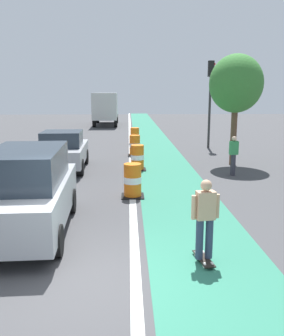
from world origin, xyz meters
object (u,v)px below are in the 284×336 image
at_px(traffic_barrel_front, 133,181).
at_px(delivery_truck_down_block, 106,107).
at_px(parked_suv_nearest, 28,191).
at_px(street_tree_sidewalk, 236,84).
at_px(pedestrian_crossing, 234,154).
at_px(traffic_barrel_back, 135,146).
at_px(skateboarder_on_lane, 205,218).
at_px(traffic_light_corner, 210,89).
at_px(parked_sedan_second, 63,151).
at_px(traffic_barrel_mid, 137,158).
at_px(traffic_barrel_far, 135,136).

distance_m(traffic_barrel_front, delivery_truck_down_block, 26.45).
xyz_separation_m(parked_suv_nearest, street_tree_sidewalk, (7.24, 8.25, 2.63)).
bearing_deg(pedestrian_crossing, traffic_barrel_back, 128.49).
xyz_separation_m(skateboarder_on_lane, traffic_barrel_front, (-1.37, 4.73, -0.38)).
xyz_separation_m(traffic_barrel_back, traffic_light_corner, (4.50, 2.56, 2.97)).
height_order(traffic_barrel_back, delivery_truck_down_block, delivery_truck_down_block).
distance_m(parked_sedan_second, traffic_barrel_front, 5.27).
bearing_deg(traffic_barrel_front, skateboarder_on_lane, -73.86).
distance_m(traffic_barrel_mid, delivery_truck_down_block, 22.31).
relative_size(traffic_barrel_mid, delivery_truck_down_block, 0.14).
height_order(parked_sedan_second, street_tree_sidewalk, street_tree_sidewalk).
xyz_separation_m(traffic_barrel_far, pedestrian_crossing, (3.83, -9.03, 0.33)).
bearing_deg(parked_suv_nearest, traffic_barrel_front, 49.83).
relative_size(traffic_barrel_mid, traffic_light_corner, 0.21).
distance_m(traffic_barrel_mid, pedestrian_crossing, 4.05).
distance_m(skateboarder_on_lane, pedestrian_crossing, 8.18).
height_order(traffic_barrel_far, street_tree_sidewalk, street_tree_sidewalk).
height_order(parked_suv_nearest, street_tree_sidewalk, street_tree_sidewalk).
distance_m(skateboarder_on_lane, street_tree_sidewalk, 10.89).
bearing_deg(traffic_barrel_front, traffic_barrel_far, 88.71).
distance_m(parked_sedan_second, traffic_barrel_far, 8.32).
relative_size(parked_sedan_second, traffic_barrel_mid, 3.81).
bearing_deg(traffic_barrel_mid, parked_suv_nearest, -111.12).
bearing_deg(traffic_light_corner, traffic_barrel_mid, -125.46).
bearing_deg(delivery_truck_down_block, traffic_barrel_mid, -83.13).
bearing_deg(traffic_barrel_back, street_tree_sidewalk, -30.21).
xyz_separation_m(traffic_barrel_mid, delivery_truck_down_block, (-2.67, 22.11, 1.31)).
bearing_deg(parked_suv_nearest, street_tree_sidewalk, 48.72).
xyz_separation_m(traffic_barrel_front, traffic_barrel_back, (0.20, 7.89, 0.00)).
bearing_deg(street_tree_sidewalk, traffic_barrel_front, -131.89).
bearing_deg(traffic_barrel_mid, traffic_light_corner, 54.54).
bearing_deg(traffic_barrel_mid, traffic_barrel_back, 90.80).
bearing_deg(delivery_truck_down_block, skateboarder_on_lane, -83.06).
height_order(skateboarder_on_lane, parked_suv_nearest, parked_suv_nearest).
height_order(parked_sedan_second, traffic_barrel_back, parked_sedan_second).
bearing_deg(skateboarder_on_lane, traffic_barrel_mid, 97.10).
bearing_deg(traffic_barrel_front, traffic_barrel_back, 88.52).
bearing_deg(parked_suv_nearest, traffic_light_corner, 61.73).
relative_size(parked_sedan_second, traffic_barrel_far, 3.81).
relative_size(parked_sedan_second, street_tree_sidewalk, 0.83).
xyz_separation_m(skateboarder_on_lane, traffic_barrel_far, (-1.10, 16.74, -0.38)).
bearing_deg(parked_suv_nearest, skateboarder_on_lane, -24.09).
distance_m(parked_sedan_second, pedestrian_crossing, 7.19).
distance_m(parked_sedan_second, street_tree_sidewalk, 8.23).
height_order(parked_suv_nearest, parked_sedan_second, parked_suv_nearest).
distance_m(traffic_barrel_far, street_tree_sidewalk, 8.67).
relative_size(traffic_barrel_front, pedestrian_crossing, 0.68).
distance_m(traffic_light_corner, pedestrian_crossing, 7.94).
bearing_deg(parked_sedan_second, street_tree_sidewalk, 6.73).
bearing_deg(traffic_light_corner, parked_sedan_second, -141.51).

